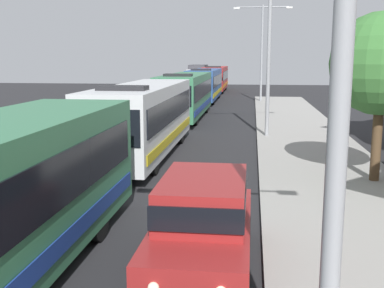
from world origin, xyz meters
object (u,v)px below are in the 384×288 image
box_truck_oncoming (198,75)px  streetlamp_far (262,44)px  bus_middle (186,94)px  bus_fourth_in_line (205,84)px  streetlamp_mid (270,30)px  bus_rear (215,78)px  roadside_tree (382,64)px  white_suv (203,221)px  bus_second_in_line (144,117)px

box_truck_oncoming → streetlamp_far: 25.35m
bus_middle → bus_fourth_in_line: (0.00, 13.45, 0.00)m
bus_fourth_in_line → streetlamp_mid: bearing=-75.9°
box_truck_oncoming → streetlamp_mid: size_ratio=0.80×
bus_rear → roadside_tree: 44.45m
white_suv → box_truck_oncoming: size_ratio=0.65×
bus_second_in_line → bus_rear: bearing=90.0°
bus_second_in_line → bus_middle: size_ratio=0.93×
box_truck_oncoming → bus_middle: bearing=-84.8°
white_suv → streetlamp_mid: bearing=84.0°
streetlamp_mid → streetlamp_far: 20.52m
bus_second_in_line → box_truck_oncoming: bearing=93.8°
box_truck_oncoming → white_suv: bearing=-83.4°
roadside_tree → box_truck_oncoming: bearing=102.8°
bus_fourth_in_line → white_suv: 37.81m
bus_second_in_line → bus_middle: same height
box_truck_oncoming → roadside_tree: bearing=-77.2°
bus_rear → streetlamp_mid: size_ratio=1.27×
bus_second_in_line → roadside_tree: (8.72, -3.79, 2.30)m
box_truck_oncoming → roadside_tree: (12.02, -52.94, 2.28)m
bus_rear → box_truck_oncoming: (-3.30, 9.42, 0.01)m
bus_rear → roadside_tree: roadside_tree is taller
streetlamp_mid → bus_fourth_in_line: bearing=104.1°
streetlamp_far → roadside_tree: streetlamp_far is taller
bus_second_in_line → streetlamp_far: bearing=78.1°
streetlamp_mid → bus_middle: bearing=124.0°
bus_middle → bus_second_in_line: bearing=-90.0°
bus_fourth_in_line → bus_rear: 13.16m
bus_second_in_line → streetlamp_far: size_ratio=1.26×
box_truck_oncoming → streetlamp_far: (8.70, -23.52, 3.75)m
roadside_tree → streetlamp_mid: bearing=110.5°
streetlamp_mid → box_truck_oncoming: bearing=101.2°
bus_fourth_in_line → white_suv: size_ratio=2.58×
white_suv → roadside_tree: (5.02, 7.26, 2.95)m
bus_rear → streetlamp_far: size_ratio=1.29×
bus_middle → roadside_tree: size_ratio=2.17×
bus_rear → streetlamp_mid: (5.40, -34.62, 3.87)m
streetlamp_mid → streetlamp_far: bearing=90.0°
bus_rear → streetlamp_far: bearing=-69.1°
streetlamp_mid → streetlamp_far: streetlamp_mid is taller
bus_fourth_in_line → bus_rear: (-0.00, 13.16, -0.00)m
bus_second_in_line → bus_middle: 13.13m
bus_second_in_line → roadside_tree: size_ratio=2.01×
bus_rear → streetlamp_far: 15.56m
streetlamp_far → white_suv: bearing=-92.7°
streetlamp_mid → streetlamp_far: (0.00, 20.52, -0.11)m
bus_second_in_line → streetlamp_mid: bearing=43.4°
bus_second_in_line → white_suv: size_ratio=2.37×
bus_second_in_line → bus_rear: size_ratio=0.98×
box_truck_oncoming → streetlamp_mid: bearing=-78.8°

